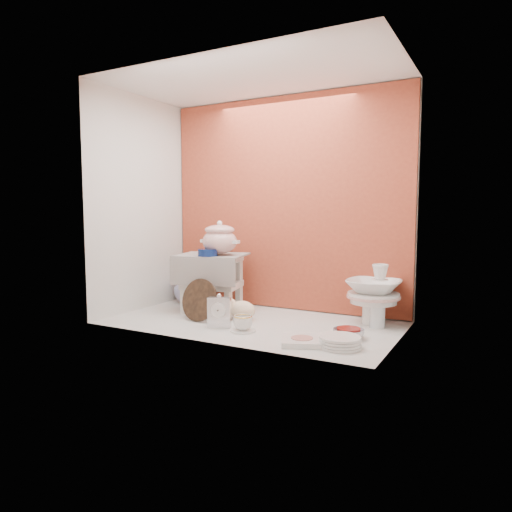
{
  "coord_description": "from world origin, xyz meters",
  "views": [
    {
      "loc": [
        1.39,
        -2.51,
        0.7
      ],
      "look_at": [
        0.02,
        0.02,
        0.42
      ],
      "focal_mm": 32.64,
      "sensor_mm": 36.0,
      "label": 1
    }
  ],
  "objects_px": {
    "mantel_clock": "(219,311)",
    "dinner_plate_stack": "(340,342)",
    "floral_platter": "(197,280)",
    "blue_white_vase": "(189,287)",
    "soup_tureen": "(220,238)",
    "step_stool": "(212,283)",
    "porcelain_tower": "(373,294)",
    "crystal_bowl": "(349,334)",
    "gold_rim_teacup": "(243,323)",
    "plush_pig": "(242,310)"
  },
  "relations": [
    {
      "from": "soup_tureen",
      "to": "dinner_plate_stack",
      "type": "bearing_deg",
      "value": -22.12
    },
    {
      "from": "plush_pig",
      "to": "gold_rim_teacup",
      "type": "distance_m",
      "value": 0.3
    },
    {
      "from": "dinner_plate_stack",
      "to": "crystal_bowl",
      "type": "xyz_separation_m",
      "value": [
        -0.01,
        0.18,
        -0.0
      ]
    },
    {
      "from": "step_stool",
      "to": "gold_rim_teacup",
      "type": "distance_m",
      "value": 0.64
    },
    {
      "from": "step_stool",
      "to": "crystal_bowl",
      "type": "bearing_deg",
      "value": -27.42
    },
    {
      "from": "step_stool",
      "to": "mantel_clock",
      "type": "distance_m",
      "value": 0.49
    },
    {
      "from": "dinner_plate_stack",
      "to": "step_stool",
      "type": "bearing_deg",
      "value": 158.08
    },
    {
      "from": "blue_white_vase",
      "to": "mantel_clock",
      "type": "distance_m",
      "value": 0.83
    },
    {
      "from": "floral_platter",
      "to": "gold_rim_teacup",
      "type": "xyz_separation_m",
      "value": [
        0.75,
        -0.6,
        -0.12
      ]
    },
    {
      "from": "mantel_clock",
      "to": "dinner_plate_stack",
      "type": "distance_m",
      "value": 0.77
    },
    {
      "from": "step_stool",
      "to": "mantel_clock",
      "type": "xyz_separation_m",
      "value": [
        0.3,
        -0.38,
        -0.1
      ]
    },
    {
      "from": "dinner_plate_stack",
      "to": "porcelain_tower",
      "type": "bearing_deg",
      "value": 87.81
    },
    {
      "from": "step_stool",
      "to": "mantel_clock",
      "type": "relative_size",
      "value": 2.24
    },
    {
      "from": "mantel_clock",
      "to": "gold_rim_teacup",
      "type": "relative_size",
      "value": 1.86
    },
    {
      "from": "gold_rim_teacup",
      "to": "dinner_plate_stack",
      "type": "xyz_separation_m",
      "value": [
        0.6,
        -0.04,
        -0.02
      ]
    },
    {
      "from": "floral_platter",
      "to": "blue_white_vase",
      "type": "bearing_deg",
      "value": -139.53
    },
    {
      "from": "mantel_clock",
      "to": "step_stool",
      "type": "bearing_deg",
      "value": 109.6
    },
    {
      "from": "plush_pig",
      "to": "dinner_plate_stack",
      "type": "bearing_deg",
      "value": -15.98
    },
    {
      "from": "soup_tureen",
      "to": "step_stool",
      "type": "bearing_deg",
      "value": 160.56
    },
    {
      "from": "plush_pig",
      "to": "crystal_bowl",
      "type": "height_order",
      "value": "plush_pig"
    },
    {
      "from": "dinner_plate_stack",
      "to": "porcelain_tower",
      "type": "xyz_separation_m",
      "value": [
        0.02,
        0.58,
        0.16
      ]
    },
    {
      "from": "mantel_clock",
      "to": "gold_rim_teacup",
      "type": "distance_m",
      "value": 0.18
    },
    {
      "from": "blue_white_vase",
      "to": "dinner_plate_stack",
      "type": "bearing_deg",
      "value": -23.19
    },
    {
      "from": "plush_pig",
      "to": "mantel_clock",
      "type": "bearing_deg",
      "value": -90.12
    },
    {
      "from": "floral_platter",
      "to": "blue_white_vase",
      "type": "relative_size",
      "value": 1.44
    },
    {
      "from": "soup_tureen",
      "to": "mantel_clock",
      "type": "bearing_deg",
      "value": -57.93
    },
    {
      "from": "soup_tureen",
      "to": "plush_pig",
      "type": "xyz_separation_m",
      "value": [
        0.24,
        -0.11,
        -0.45
      ]
    },
    {
      "from": "blue_white_vase",
      "to": "plush_pig",
      "type": "xyz_separation_m",
      "value": [
        0.65,
        -0.31,
        -0.06
      ]
    },
    {
      "from": "porcelain_tower",
      "to": "blue_white_vase",
      "type": "bearing_deg",
      "value": 179.27
    },
    {
      "from": "step_stool",
      "to": "gold_rim_teacup",
      "type": "xyz_separation_m",
      "value": [
        0.48,
        -0.4,
        -0.15
      ]
    },
    {
      "from": "soup_tureen",
      "to": "blue_white_vase",
      "type": "relative_size",
      "value": 1.14
    },
    {
      "from": "gold_rim_teacup",
      "to": "soup_tureen",
      "type": "bearing_deg",
      "value": 136.99
    },
    {
      "from": "soup_tureen",
      "to": "floral_platter",
      "type": "xyz_separation_m",
      "value": [
        -0.36,
        0.24,
        -0.34
      ]
    },
    {
      "from": "blue_white_vase",
      "to": "crystal_bowl",
      "type": "relative_size",
      "value": 1.42
    },
    {
      "from": "dinner_plate_stack",
      "to": "crystal_bowl",
      "type": "relative_size",
      "value": 1.31
    },
    {
      "from": "dinner_plate_stack",
      "to": "gold_rim_teacup",
      "type": "bearing_deg",
      "value": 176.52
    },
    {
      "from": "step_stool",
      "to": "crystal_bowl",
      "type": "xyz_separation_m",
      "value": [
        1.06,
        -0.25,
        -0.17
      ]
    },
    {
      "from": "soup_tureen",
      "to": "dinner_plate_stack",
      "type": "distance_m",
      "value": 1.17
    },
    {
      "from": "step_stool",
      "to": "crystal_bowl",
      "type": "distance_m",
      "value": 1.1
    },
    {
      "from": "soup_tureen",
      "to": "blue_white_vase",
      "type": "xyz_separation_m",
      "value": [
        -0.41,
        0.2,
        -0.4
      ]
    },
    {
      "from": "floral_platter",
      "to": "porcelain_tower",
      "type": "xyz_separation_m",
      "value": [
        1.37,
        -0.06,
        0.01
      ]
    },
    {
      "from": "mantel_clock",
      "to": "gold_rim_teacup",
      "type": "bearing_deg",
      "value": -24.53
    },
    {
      "from": "dinner_plate_stack",
      "to": "crystal_bowl",
      "type": "distance_m",
      "value": 0.18
    },
    {
      "from": "crystal_bowl",
      "to": "porcelain_tower",
      "type": "distance_m",
      "value": 0.43
    },
    {
      "from": "plush_pig",
      "to": "porcelain_tower",
      "type": "xyz_separation_m",
      "value": [
        0.77,
        0.29,
        0.12
      ]
    },
    {
      "from": "soup_tureen",
      "to": "mantel_clock",
      "type": "relative_size",
      "value": 1.36
    },
    {
      "from": "plush_pig",
      "to": "gold_rim_teacup",
      "type": "relative_size",
      "value": 2.04
    },
    {
      "from": "blue_white_vase",
      "to": "gold_rim_teacup",
      "type": "height_order",
      "value": "blue_white_vase"
    },
    {
      "from": "floral_platter",
      "to": "mantel_clock",
      "type": "xyz_separation_m",
      "value": [
        0.58,
        -0.59,
        -0.07
      ]
    },
    {
      "from": "mantel_clock",
      "to": "dinner_plate_stack",
      "type": "relative_size",
      "value": 0.91
    }
  ]
}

